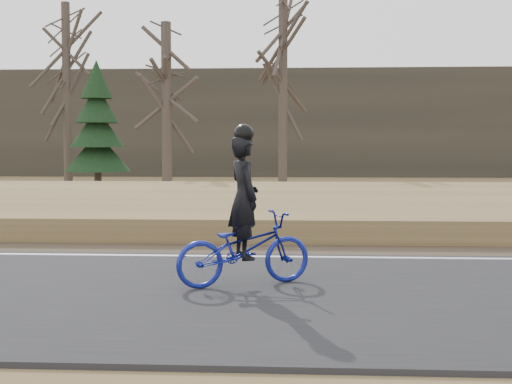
{
  "coord_description": "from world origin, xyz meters",
  "views": [
    {
      "loc": [
        3.85,
        -11.31,
        1.93
      ],
      "look_at": [
        3.13,
        0.5,
        1.1
      ],
      "focal_mm": 50.0,
      "sensor_mm": 36.0,
      "label": 1
    }
  ],
  "objects": [
    {
      "name": "edge_line",
      "position": [
        0.0,
        0.2,
        0.07
      ],
      "size": [
        120.0,
        0.12,
        0.01
      ],
      "primitive_type": "cube",
      "color": "silver",
      "rests_on": "road"
    },
    {
      "name": "ground",
      "position": [
        0.0,
        0.0,
        0.0
      ],
      "size": [
        120.0,
        120.0,
        0.0
      ],
      "primitive_type": "plane",
      "color": "olive",
      "rests_on": "ground"
    },
    {
      "name": "bare_tree_center",
      "position": [
        3.23,
        16.17,
        3.81
      ],
      "size": [
        0.36,
        0.36,
        7.63
      ],
      "primitive_type": "cylinder",
      "color": "#483C34",
      "rests_on": "ground"
    },
    {
      "name": "ballast",
      "position": [
        0.0,
        8.0,
        0.23
      ],
      "size": [
        120.0,
        3.0,
        0.45
      ],
      "primitive_type": "cube",
      "color": "slate",
      "rests_on": "ground"
    },
    {
      "name": "cyclist",
      "position": [
        3.13,
        -2.13,
        0.72
      ],
      "size": [
        1.93,
        1.35,
        2.1
      ],
      "rotation": [
        0.0,
        0.0,
        2.0
      ],
      "color": "navy",
      "rests_on": "road"
    },
    {
      "name": "bare_tree_left",
      "position": [
        -5.98,
        18.52,
        3.9
      ],
      "size": [
        0.36,
        0.36,
        7.81
      ],
      "primitive_type": "cylinder",
      "color": "#483C34",
      "rests_on": "ground"
    },
    {
      "name": "conifer",
      "position": [
        -4.11,
        16.46,
        2.44
      ],
      "size": [
        2.6,
        2.6,
        5.16
      ],
      "color": "#483C34",
      "rests_on": "ground"
    },
    {
      "name": "embankment",
      "position": [
        0.0,
        4.2,
        0.22
      ],
      "size": [
        120.0,
        5.0,
        0.44
      ],
      "primitive_type": "cube",
      "color": "olive",
      "rests_on": "ground"
    },
    {
      "name": "shoulder",
      "position": [
        0.0,
        1.2,
        0.02
      ],
      "size": [
        120.0,
        1.6,
        0.04
      ],
      "primitive_type": "cube",
      "color": "#473A2B",
      "rests_on": "ground"
    },
    {
      "name": "railroad",
      "position": [
        0.0,
        8.0,
        0.53
      ],
      "size": [
        120.0,
        2.4,
        0.29
      ],
      "color": "black",
      "rests_on": "ballast"
    },
    {
      "name": "treeline_backdrop",
      "position": [
        0.0,
        30.0,
        3.0
      ],
      "size": [
        120.0,
        4.0,
        6.0
      ],
      "primitive_type": "cube",
      "color": "#383328",
      "rests_on": "ground"
    },
    {
      "name": "bare_tree_near_left",
      "position": [
        -0.85,
        13.86,
        3.08
      ],
      "size": [
        0.36,
        0.36,
        6.16
      ],
      "primitive_type": "cylinder",
      "color": "#483C34",
      "rests_on": "ground"
    }
  ]
}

